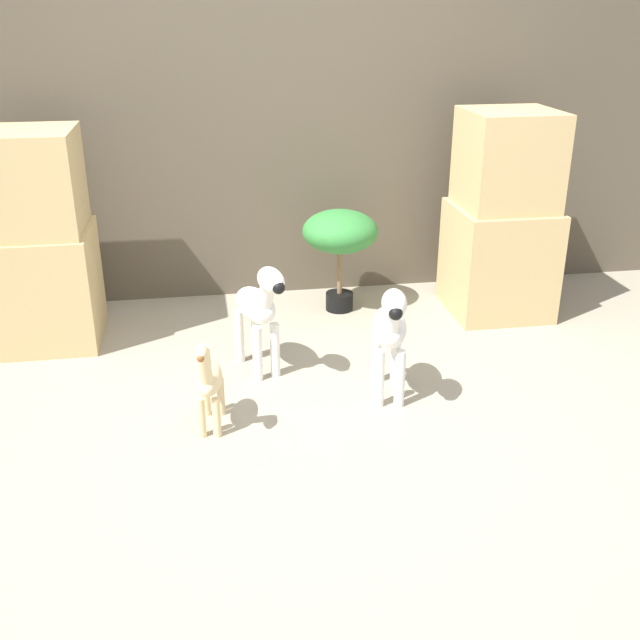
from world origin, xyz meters
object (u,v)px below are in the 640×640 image
(zebra_right, at_px, (390,329))
(potted_palm_front, at_px, (340,235))
(zebra_left, at_px, (259,307))
(giraffe_figurine, at_px, (209,381))

(zebra_right, height_order, potted_palm_front, potted_palm_front)
(zebra_left, xyz_separation_m, potted_palm_front, (0.55, 0.76, 0.11))
(potted_palm_front, bearing_deg, giraffe_figurine, -122.75)
(zebra_right, height_order, giraffe_figurine, zebra_right)
(zebra_left, height_order, giraffe_figurine, zebra_left)
(zebra_right, bearing_deg, potted_palm_front, 91.02)
(giraffe_figurine, distance_m, potted_palm_front, 1.52)
(zebra_left, bearing_deg, giraffe_figurine, -117.72)
(zebra_right, relative_size, potted_palm_front, 0.98)
(giraffe_figurine, bearing_deg, potted_palm_front, 57.25)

